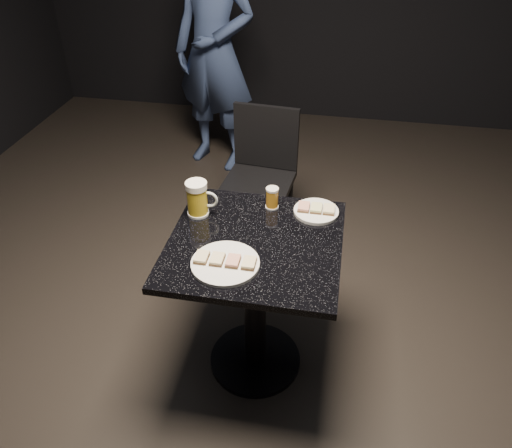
% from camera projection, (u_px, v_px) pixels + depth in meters
% --- Properties ---
extents(floor, '(6.00, 6.00, 0.00)m').
position_uv_depth(floor, '(255.00, 360.00, 2.46)').
color(floor, black).
rests_on(floor, ground).
extents(plate_large, '(0.26, 0.26, 0.01)m').
position_uv_depth(plate_large, '(225.00, 263.00, 1.90)').
color(plate_large, white).
rests_on(plate_large, table).
extents(plate_small, '(0.20, 0.20, 0.01)m').
position_uv_depth(plate_small, '(316.00, 211.00, 2.18)').
color(plate_small, white).
rests_on(plate_small, table).
extents(patron, '(0.75, 0.60, 1.78)m').
position_uv_depth(patron, '(214.00, 51.00, 3.59)').
color(patron, navy).
rests_on(patron, floor).
extents(table, '(0.70, 0.70, 0.75)m').
position_uv_depth(table, '(255.00, 285.00, 2.16)').
color(table, black).
rests_on(table, floor).
extents(beer_mug, '(0.14, 0.09, 0.16)m').
position_uv_depth(beer_mug, '(198.00, 198.00, 2.13)').
color(beer_mug, silver).
rests_on(beer_mug, table).
extents(beer_tumbler, '(0.06, 0.06, 0.10)m').
position_uv_depth(beer_tumbler, '(272.00, 198.00, 2.19)').
color(beer_tumbler, silver).
rests_on(beer_tumbler, table).
extents(chair, '(0.42, 0.42, 0.87)m').
position_uv_depth(chair, '(261.00, 171.00, 2.97)').
color(chair, black).
rests_on(chair, floor).
extents(canapes_on_plate_large, '(0.23, 0.07, 0.02)m').
position_uv_depth(canapes_on_plate_large, '(225.00, 260.00, 1.89)').
color(canapes_on_plate_large, '#4C3521').
rests_on(canapes_on_plate_large, plate_large).
extents(canapes_on_plate_small, '(0.16, 0.07, 0.02)m').
position_uv_depth(canapes_on_plate_small, '(316.00, 208.00, 2.17)').
color(canapes_on_plate_small, '#4C3521').
rests_on(canapes_on_plate_small, plate_small).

